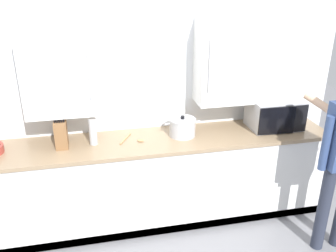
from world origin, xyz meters
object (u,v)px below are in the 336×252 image
(thermos_flask, at_px, (93,131))
(stock_pot, at_px, (182,127))
(wooden_spoon, at_px, (133,139))
(knife_block, at_px, (61,134))
(microwave_oven, at_px, (273,114))

(thermos_flask, bearing_deg, stock_pot, 0.83)
(stock_pot, relative_size, wooden_spoon, 1.47)
(knife_block, bearing_deg, microwave_oven, 0.62)
(knife_block, bearing_deg, thermos_flask, 1.73)
(knife_block, bearing_deg, stock_pot, 1.06)
(wooden_spoon, bearing_deg, microwave_oven, 0.52)
(microwave_oven, height_order, wooden_spoon, microwave_oven)
(wooden_spoon, bearing_deg, knife_block, -179.14)
(stock_pot, xyz_separation_m, thermos_flask, (-0.86, -0.01, 0.04))
(wooden_spoon, height_order, knife_block, knife_block)
(microwave_oven, bearing_deg, thermos_flask, -179.55)
(knife_block, height_order, thermos_flask, knife_block)
(thermos_flask, bearing_deg, wooden_spoon, 0.18)
(wooden_spoon, xyz_separation_m, knife_block, (-0.65, -0.01, 0.12))
(microwave_oven, xyz_separation_m, stock_pot, (-0.95, -0.00, -0.06))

